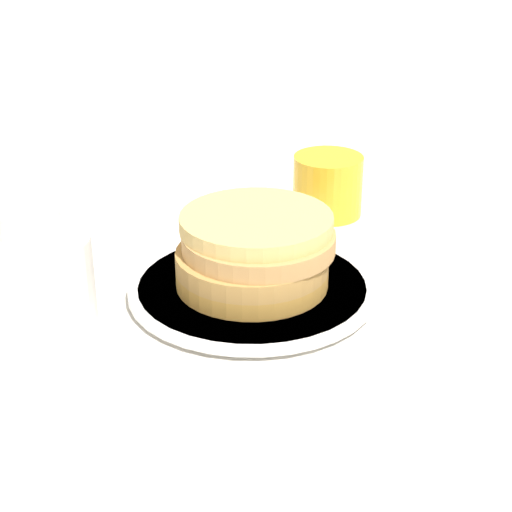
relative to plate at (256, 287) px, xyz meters
name	(u,v)px	position (x,y,z in m)	size (l,w,h in m)	color
ground_plane	(252,295)	(0.00, 0.00, -0.01)	(4.00, 4.00, 0.00)	silver
plate	(256,287)	(0.00, 0.00, 0.00)	(0.24, 0.24, 0.01)	white
pancake_stack	(255,251)	(0.00, 0.00, 0.04)	(0.15, 0.15, 0.07)	#B98638
juice_glass	(328,185)	(0.14, -0.16, 0.03)	(0.08, 0.08, 0.07)	yellow
cream_jug	(37,282)	(0.02, 0.20, 0.04)	(0.10, 0.10, 0.12)	white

